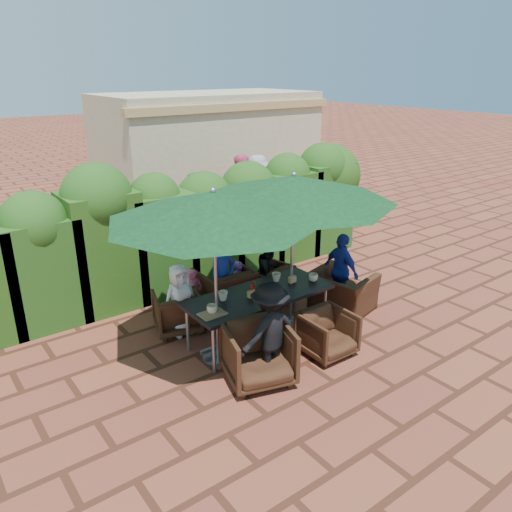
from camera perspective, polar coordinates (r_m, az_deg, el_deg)
ground at (r=7.87m, az=0.19°, el=-8.63°), size 80.00×80.00×0.00m
dining_table at (r=7.38m, az=0.34°, el=-4.84°), size 2.24×0.90×0.75m
umbrella_left at (r=6.36m, az=-4.88°, el=5.66°), size 2.80×2.80×2.46m
umbrella_right at (r=7.32m, az=4.33°, el=7.70°), size 3.01×3.01×2.46m
chair_far_left at (r=7.85m, az=-9.01°, el=-6.09°), size 0.84×0.81×0.70m
chair_far_mid at (r=8.32m, az=-3.64°, el=-3.66°), size 0.84×0.79×0.85m
chair_far_right at (r=8.62m, az=1.03°, el=-2.99°), size 0.90×0.87×0.78m
chair_near_left at (r=6.56m, az=0.25°, el=-10.82°), size 1.03×0.99×0.86m
chair_near_right at (r=7.22m, az=8.18°, el=-8.56°), size 0.70×0.66×0.70m
chair_end_right at (r=8.50m, az=9.78°, el=-3.32°), size 0.86×1.12×0.87m
adult_far_left at (r=7.66m, az=-8.67°, el=-4.97°), size 0.57×0.36×1.13m
adult_far_mid at (r=8.14m, az=-3.82°, el=-2.53°), size 0.49×0.41×1.30m
adult_far_right at (r=8.55m, az=1.51°, el=-1.83°), size 0.64×0.52×1.16m
adult_near_left at (r=6.49m, az=1.58°, el=-8.63°), size 0.87×0.41×1.36m
adult_end_right at (r=8.53m, az=9.72°, el=-1.68°), size 0.42×0.78×1.30m
child_left at (r=8.12m, az=-7.13°, el=-4.41°), size 0.37×0.34×0.86m
child_right at (r=8.45m, az=-1.89°, el=-3.29°), size 0.32×0.27×0.84m
pedestrian_a at (r=11.66m, az=-6.90°, el=5.55°), size 1.62×1.24×1.65m
pedestrian_b at (r=12.35m, az=-1.84°, el=7.15°), size 0.96×0.64×1.90m
pedestrian_c at (r=12.75m, az=0.17°, el=7.42°), size 1.27×1.07×1.82m
cup_a at (r=6.79m, az=-5.05°, el=-6.05°), size 0.15×0.15×0.12m
cup_b at (r=7.13m, az=-3.79°, el=-4.56°), size 0.14×0.14×0.14m
cup_c at (r=7.22m, az=1.25°, el=-4.25°), size 0.16×0.16×0.12m
cup_d at (r=7.74m, az=2.33°, el=-2.43°), size 0.14×0.14×0.13m
cup_e at (r=7.79m, az=6.55°, el=-2.44°), size 0.15×0.15×0.12m
ketchup_bottle at (r=7.26m, az=-0.46°, el=-3.90°), size 0.04×0.04×0.17m
sauce_bottle at (r=7.36m, az=-0.24°, el=-3.54°), size 0.04×0.04×0.17m
serving_tray at (r=6.77m, az=-5.00°, el=-6.61°), size 0.35×0.25×0.02m
number_block_left at (r=7.22m, az=-0.52°, el=-4.35°), size 0.12×0.06×0.10m
number_block_right at (r=7.71m, az=4.17°, el=-2.68°), size 0.12×0.06×0.10m
hedge_wall at (r=9.14m, az=-9.22°, el=4.11°), size 9.10×1.60×2.47m
building at (r=14.78m, az=-5.41°, el=11.94°), size 6.20×3.08×3.20m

